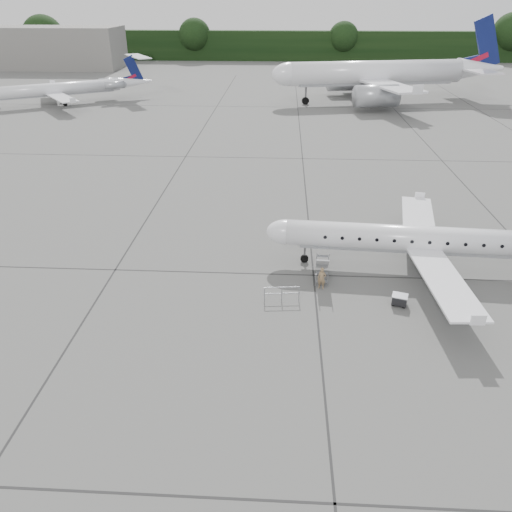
# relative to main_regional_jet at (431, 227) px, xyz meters

# --- Properties ---
(ground) EXTENTS (320.00, 320.00, 0.00)m
(ground) POSITION_rel_main_regional_jet_xyz_m (-2.88, -5.81, -3.24)
(ground) COLOR #595957
(ground) RESTS_ON ground
(treeline) EXTENTS (260.00, 4.00, 8.00)m
(treeline) POSITION_rel_main_regional_jet_xyz_m (-2.88, 124.19, 0.76)
(treeline) COLOR black
(treeline) RESTS_ON ground
(terminal_building) EXTENTS (40.00, 14.00, 10.00)m
(terminal_building) POSITION_rel_main_regional_jet_xyz_m (-72.88, 104.19, 1.76)
(terminal_building) COLOR slate
(terminal_building) RESTS_ON ground
(main_regional_jet) EXTENTS (26.39, 19.80, 6.48)m
(main_regional_jet) POSITION_rel_main_regional_jet_xyz_m (0.00, 0.00, 0.00)
(main_regional_jet) COLOR white
(main_regional_jet) RESTS_ON ground
(airstair) EXTENTS (1.01, 2.47, 2.03)m
(airstair) POSITION_rel_main_regional_jet_xyz_m (-7.38, -1.68, -2.22)
(airstair) COLOR white
(airstair) RESTS_ON ground
(passenger) EXTENTS (0.63, 0.50, 1.52)m
(passenger) POSITION_rel_main_regional_jet_xyz_m (-7.47, -3.04, -2.48)
(passenger) COLOR olive
(passenger) RESTS_ON ground
(safety_railing) EXTENTS (2.20, 0.28, 1.00)m
(safety_railing) POSITION_rel_main_regional_jet_xyz_m (-10.08, -4.72, -2.74)
(safety_railing) COLOR gray
(safety_railing) RESTS_ON ground
(baggage_cart) EXTENTS (1.07, 0.96, 0.78)m
(baggage_cart) POSITION_rel_main_regional_jet_xyz_m (-2.70, -4.81, -2.85)
(baggage_cart) COLOR black
(baggage_cart) RESTS_ON ground
(bg_narrowbody) EXTENTS (44.31, 35.74, 14.14)m
(bg_narrowbody) POSITION_rel_main_regional_jet_xyz_m (5.64, 61.76, 3.83)
(bg_narrowbody) COLOR white
(bg_narrowbody) RESTS_ON ground
(bg_regional_left) EXTENTS (34.94, 32.31, 7.46)m
(bg_regional_left) POSITION_rel_main_regional_jet_xyz_m (-50.02, 56.27, 0.49)
(bg_regional_left) COLOR white
(bg_regional_left) RESTS_ON ground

